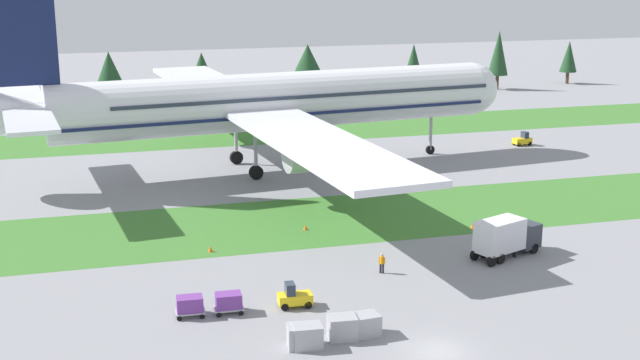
# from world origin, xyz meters

# --- Properties ---
(ground_plane) EXTENTS (400.00, 400.00, 0.00)m
(ground_plane) POSITION_xyz_m (0.00, 0.00, 0.00)
(ground_plane) COLOR gray
(grass_strip_near) EXTENTS (320.00, 16.65, 0.01)m
(grass_strip_near) POSITION_xyz_m (0.00, 30.99, 0.00)
(grass_strip_near) COLOR #3D752D
(grass_strip_near) RESTS_ON ground
(grass_strip_far) EXTENTS (320.00, 16.65, 0.01)m
(grass_strip_far) POSITION_xyz_m (0.00, 76.30, 0.00)
(grass_strip_far) COLOR #3D752D
(grass_strip_far) RESTS_ON ground
(airliner) EXTENTS (66.81, 82.49, 24.25)m
(airliner) POSITION_xyz_m (-0.98, 53.43, 8.70)
(airliner) COLOR white
(airliner) RESTS_ON ground
(baggage_tug) EXTENTS (2.66, 1.42, 1.97)m
(baggage_tug) POSITION_xyz_m (-7.66, 10.01, 0.81)
(baggage_tug) COLOR yellow
(baggage_tug) RESTS_ON ground
(cargo_dolly_lead) EXTENTS (2.27, 1.60, 1.55)m
(cargo_dolly_lead) POSITION_xyz_m (-12.68, 10.24, 0.92)
(cargo_dolly_lead) COLOR #A3A3A8
(cargo_dolly_lead) RESTS_ON ground
(cargo_dolly_second) EXTENTS (2.27, 1.60, 1.55)m
(cargo_dolly_second) POSITION_xyz_m (-15.58, 10.37, 0.92)
(cargo_dolly_second) COLOR #A3A3A8
(cargo_dolly_second) RESTS_ON ground
(catering_truck) EXTENTS (7.31, 4.68, 3.58)m
(catering_truck) POSITION_xyz_m (13.35, 16.04, 1.95)
(catering_truck) COLOR #2D333D
(catering_truck) RESTS_ON ground
(pushback_tractor) EXTENTS (2.73, 1.58, 1.97)m
(pushback_tractor) POSITION_xyz_m (37.54, 57.70, 0.81)
(pushback_tractor) COLOR yellow
(pushback_tractor) RESTS_ON ground
(ground_crew_marshaller) EXTENTS (0.48, 0.36, 1.74)m
(ground_crew_marshaller) POSITION_xyz_m (1.24, 15.05, 0.95)
(ground_crew_marshaller) COLOR black
(ground_crew_marshaller) RESTS_ON ground
(ground_crew_loader) EXTENTS (0.36, 0.53, 1.74)m
(ground_crew_loader) POSITION_xyz_m (14.01, 15.62, 0.95)
(ground_crew_loader) COLOR black
(ground_crew_loader) RESTS_ON ground
(uld_container_0) EXTENTS (2.13, 1.76, 1.64)m
(uld_container_0) POSITION_xyz_m (-8.43, 2.99, 0.82)
(uld_container_0) COLOR #A3A3A8
(uld_container_0) RESTS_ON ground
(uld_container_1) EXTENTS (2.15, 1.80, 1.59)m
(uld_container_1) POSITION_xyz_m (-8.76, 3.15, 0.79)
(uld_container_1) COLOR #A3A3A8
(uld_container_1) RESTS_ON ground
(uld_container_2) EXTENTS (2.13, 1.76, 1.57)m
(uld_container_2) POSITION_xyz_m (-4.00, 3.82, 0.78)
(uld_container_2) COLOR #A3A3A8
(uld_container_2) RESTS_ON ground
(uld_container_3) EXTENTS (2.13, 1.76, 1.68)m
(uld_container_3) POSITION_xyz_m (-5.71, 3.65, 0.84)
(uld_container_3) COLOR #A3A3A8
(uld_container_3) RESTS_ON ground
(taxiway_marker_0) EXTENTS (0.44, 0.44, 0.51)m
(taxiway_marker_0) POSITION_xyz_m (14.04, 24.31, 0.26)
(taxiway_marker_0) COLOR orange
(taxiway_marker_0) RESTS_ON ground
(taxiway_marker_1) EXTENTS (0.44, 0.44, 0.52)m
(taxiway_marker_1) POSITION_xyz_m (-2.07, 28.27, 0.26)
(taxiway_marker_1) COLOR orange
(taxiway_marker_1) RESTS_ON ground
(taxiway_marker_2) EXTENTS (0.44, 0.44, 0.56)m
(taxiway_marker_2) POSITION_xyz_m (-12.05, 24.28, 0.28)
(taxiway_marker_2) COLOR orange
(taxiway_marker_2) RESTS_ON ground
(taxiway_marker_3) EXTENTS (0.44, 0.44, 0.49)m
(taxiway_marker_3) POSITION_xyz_m (17.32, 25.64, 0.24)
(taxiway_marker_3) COLOR orange
(taxiway_marker_3) RESTS_ON ground
(distant_tree_line) EXTENTS (201.89, 8.38, 11.79)m
(distant_tree_line) POSITION_xyz_m (-7.43, 108.19, 6.59)
(distant_tree_line) COLOR #4C3823
(distant_tree_line) RESTS_ON ground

